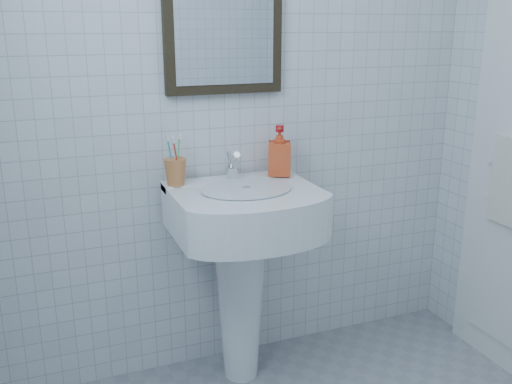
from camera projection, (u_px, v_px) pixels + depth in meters
name	position (u px, v px, depth m)	size (l,w,h in m)	color
wall_back	(240.00, 90.00, 2.42)	(2.20, 0.02, 2.50)	silver
washbasin	(242.00, 252.00, 2.39)	(0.58, 0.43, 0.90)	white
faucet	(233.00, 168.00, 2.39)	(0.05, 0.11, 0.13)	silver
toothbrush_cup	(175.00, 172.00, 2.30)	(0.09, 0.09, 0.11)	#C06E37
soap_dispenser	(279.00, 151.00, 2.45)	(0.10, 0.10, 0.21)	red
wall_mirror	(224.00, 16.00, 2.29)	(0.50, 0.04, 0.62)	black
hand_towel	(507.00, 181.00, 2.45)	(0.03, 0.16, 0.38)	white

